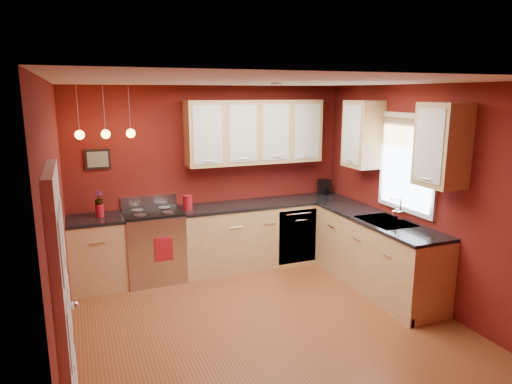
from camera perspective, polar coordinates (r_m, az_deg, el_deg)
name	(u,v)px	position (r m, az deg, el deg)	size (l,w,h in m)	color
floor	(269,327)	(5.18, 1.65, -16.49)	(4.20, 4.20, 0.00)	brown
ceiling	(271,82)	(4.55, 1.85, 13.60)	(4.00, 4.20, 0.02)	silver
wall_back	(212,177)	(6.63, -5.50, 1.83)	(4.00, 0.02, 2.60)	maroon
wall_front	(406,292)	(3.00, 18.29, -11.80)	(4.00, 0.02, 2.60)	maroon
wall_left	(59,233)	(4.34, -23.36, -4.73)	(0.02, 4.20, 2.60)	maroon
wall_right	(424,196)	(5.78, 20.26, -0.44)	(0.02, 4.20, 2.60)	maroon
base_cabinets_back_left	(98,254)	(6.31, -19.19, -7.35)	(0.70, 0.60, 0.90)	tan
base_cabinets_back_right	(266,234)	(6.80, 1.30, -5.24)	(2.54, 0.60, 0.90)	tan
base_cabinets_right	(376,254)	(6.15, 14.77, -7.56)	(0.60, 2.10, 0.90)	tan
counter_back_left	(95,219)	(6.17, -19.49, -3.23)	(0.70, 0.62, 0.04)	black
counter_back_right	(266,203)	(6.68, 1.32, -1.38)	(2.54, 0.62, 0.04)	black
counter_right	(378,220)	(6.01, 15.01, -3.34)	(0.62, 2.10, 0.04)	black
gas_range	(154,245)	(6.36, -12.60, -6.50)	(0.76, 0.64, 1.11)	#B0B0B5
dishwasher_front	(297,236)	(6.70, 5.20, -5.55)	(0.60, 0.02, 0.80)	#B0B0B5
sink	(386,223)	(5.90, 15.89, -3.74)	(0.50, 0.70, 0.33)	gray
window	(408,160)	(5.92, 18.43, 3.81)	(0.06, 1.02, 1.22)	white
door_left_wall	(65,324)	(3.31, -22.81, -15.02)	(0.12, 0.82, 2.05)	white
upper_cabinets_back	(255,132)	(6.58, -0.12, 7.51)	(2.00, 0.35, 0.90)	tan
upper_cabinets_right	(398,139)	(5.81, 17.30, 6.34)	(0.35, 1.95, 0.90)	tan
wall_picture	(98,159)	(6.31, -19.17, 3.89)	(0.32, 0.03, 0.26)	black
pendant_lights	(106,133)	(5.95, -18.28, 6.97)	(0.71, 0.11, 0.66)	gray
red_canister	(188,203)	(6.25, -8.53, -1.31)	(0.13, 0.13, 0.20)	maroon
red_vase	(100,210)	(6.18, -18.96, -2.19)	(0.10, 0.10, 0.16)	maroon
flowers	(99,198)	(6.15, -19.07, -0.76)	(0.11, 0.11, 0.19)	maroon
coffee_maker	(324,187)	(7.23, 8.55, 0.57)	(0.18, 0.17, 0.23)	black
soap_pump	(397,214)	(5.87, 17.21, -2.62)	(0.09, 0.09, 0.20)	white
dish_towel	(164,249)	(6.05, -11.44, -7.04)	(0.23, 0.02, 0.32)	maroon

